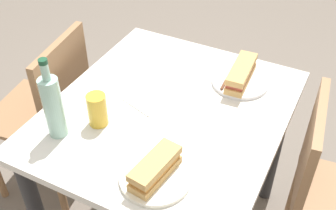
{
  "coord_description": "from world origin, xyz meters",
  "views": [
    {
      "loc": [
        -1.04,
        -0.53,
        1.74
      ],
      "look_at": [
        0.0,
        0.0,
        0.77
      ],
      "focal_mm": 44.52,
      "sensor_mm": 36.0,
      "label": 1
    }
  ],
  "objects_px": {
    "knife_near": "(141,171)",
    "dining_table": "(168,135)",
    "chair_far": "(50,110)",
    "chair_near": "(327,193)",
    "baguette_sandwich_near": "(155,168)",
    "plate_near": "(156,177)",
    "plate_far": "(240,82)",
    "knife_far": "(227,78)",
    "beer_glass": "(97,110)",
    "water_bottle": "(53,106)",
    "baguette_sandwich_far": "(241,73)"
  },
  "relations": [
    {
      "from": "baguette_sandwich_near",
      "to": "plate_far",
      "type": "distance_m",
      "value": 0.59
    },
    {
      "from": "knife_near",
      "to": "plate_far",
      "type": "height_order",
      "value": "knife_near"
    },
    {
      "from": "chair_far",
      "to": "baguette_sandwich_near",
      "type": "relative_size",
      "value": 4.48
    },
    {
      "from": "knife_near",
      "to": "baguette_sandwich_far",
      "type": "xyz_separation_m",
      "value": [
        0.59,
        -0.11,
        0.03
      ]
    },
    {
      "from": "chair_near",
      "to": "knife_far",
      "type": "distance_m",
      "value": 0.57
    },
    {
      "from": "baguette_sandwich_near",
      "to": "plate_near",
      "type": "bearing_deg",
      "value": 180.0
    },
    {
      "from": "plate_near",
      "to": "plate_far",
      "type": "relative_size",
      "value": 1.0
    },
    {
      "from": "chair_far",
      "to": "chair_near",
      "type": "xyz_separation_m",
      "value": [
        0.09,
        -1.22,
        0.0
      ]
    },
    {
      "from": "chair_near",
      "to": "plate_near",
      "type": "distance_m",
      "value": 0.69
    },
    {
      "from": "plate_near",
      "to": "chair_far",
      "type": "bearing_deg",
      "value": 65.97
    },
    {
      "from": "knife_near",
      "to": "water_bottle",
      "type": "distance_m",
      "value": 0.36
    },
    {
      "from": "plate_near",
      "to": "baguette_sandwich_near",
      "type": "distance_m",
      "value": 0.04
    },
    {
      "from": "baguette_sandwich_near",
      "to": "dining_table",
      "type": "bearing_deg",
      "value": 20.43
    },
    {
      "from": "plate_far",
      "to": "dining_table",
      "type": "bearing_deg",
      "value": 146.08
    },
    {
      "from": "beer_glass",
      "to": "chair_near",
      "type": "bearing_deg",
      "value": -70.9
    },
    {
      "from": "dining_table",
      "to": "water_bottle",
      "type": "height_order",
      "value": "water_bottle"
    },
    {
      "from": "chair_near",
      "to": "water_bottle",
      "type": "relative_size",
      "value": 2.92
    },
    {
      "from": "knife_far",
      "to": "baguette_sandwich_near",
      "type": "bearing_deg",
      "value": 178.34
    },
    {
      "from": "dining_table",
      "to": "knife_near",
      "type": "xyz_separation_m",
      "value": [
        -0.32,
        -0.07,
        0.15
      ]
    },
    {
      "from": "chair_near",
      "to": "water_bottle",
      "type": "distance_m",
      "value": 1.03
    },
    {
      "from": "dining_table",
      "to": "chair_near",
      "type": "xyz_separation_m",
      "value": [
        0.1,
        -0.61,
        -0.11
      ]
    },
    {
      "from": "plate_far",
      "to": "baguette_sandwich_far",
      "type": "relative_size",
      "value": 0.98
    },
    {
      "from": "knife_near",
      "to": "beer_glass",
      "type": "relative_size",
      "value": 1.49
    },
    {
      "from": "plate_near",
      "to": "knife_near",
      "type": "distance_m",
      "value": 0.05
    },
    {
      "from": "baguette_sandwich_near",
      "to": "beer_glass",
      "type": "relative_size",
      "value": 1.62
    },
    {
      "from": "knife_near",
      "to": "knife_far",
      "type": "height_order",
      "value": "same"
    },
    {
      "from": "chair_near",
      "to": "baguette_sandwich_far",
      "type": "relative_size",
      "value": 3.86
    },
    {
      "from": "chair_far",
      "to": "baguette_sandwich_far",
      "type": "bearing_deg",
      "value": -71.92
    },
    {
      "from": "knife_far",
      "to": "beer_glass",
      "type": "relative_size",
      "value": 1.49
    },
    {
      "from": "baguette_sandwich_near",
      "to": "beer_glass",
      "type": "xyz_separation_m",
      "value": [
        0.14,
        0.3,
        0.01
      ]
    },
    {
      "from": "knife_near",
      "to": "dining_table",
      "type": "bearing_deg",
      "value": 11.99
    },
    {
      "from": "chair_near",
      "to": "baguette_sandwich_near",
      "type": "height_order",
      "value": "chair_near"
    },
    {
      "from": "plate_near",
      "to": "water_bottle",
      "type": "height_order",
      "value": "water_bottle"
    },
    {
      "from": "dining_table",
      "to": "baguette_sandwich_near",
      "type": "bearing_deg",
      "value": -159.57
    },
    {
      "from": "chair_near",
      "to": "baguette_sandwich_far",
      "type": "height_order",
      "value": "chair_near"
    },
    {
      "from": "beer_glass",
      "to": "water_bottle",
      "type": "bearing_deg",
      "value": 138.25
    },
    {
      "from": "knife_near",
      "to": "baguette_sandwich_far",
      "type": "height_order",
      "value": "baguette_sandwich_far"
    },
    {
      "from": "baguette_sandwich_near",
      "to": "plate_far",
      "type": "height_order",
      "value": "baguette_sandwich_near"
    },
    {
      "from": "plate_near",
      "to": "knife_near",
      "type": "height_order",
      "value": "knife_near"
    },
    {
      "from": "chair_far",
      "to": "beer_glass",
      "type": "bearing_deg",
      "value": -113.84
    },
    {
      "from": "baguette_sandwich_near",
      "to": "knife_far",
      "type": "relative_size",
      "value": 1.09
    },
    {
      "from": "baguette_sandwich_near",
      "to": "baguette_sandwich_far",
      "type": "distance_m",
      "value": 0.59
    },
    {
      "from": "plate_near",
      "to": "beer_glass",
      "type": "xyz_separation_m",
      "value": [
        0.14,
        0.3,
        0.05
      ]
    },
    {
      "from": "knife_near",
      "to": "knife_far",
      "type": "bearing_deg",
      "value": -6.51
    },
    {
      "from": "baguette_sandwich_far",
      "to": "knife_near",
      "type": "bearing_deg",
      "value": 168.97
    },
    {
      "from": "knife_far",
      "to": "water_bottle",
      "type": "xyz_separation_m",
      "value": [
        -0.54,
        0.41,
        0.1
      ]
    },
    {
      "from": "knife_near",
      "to": "baguette_sandwich_far",
      "type": "relative_size",
      "value": 0.79
    },
    {
      "from": "water_bottle",
      "to": "knife_near",
      "type": "bearing_deg",
      "value": -95.78
    },
    {
      "from": "plate_far",
      "to": "baguette_sandwich_far",
      "type": "xyz_separation_m",
      "value": [
        0.0,
        0.0,
        0.04
      ]
    },
    {
      "from": "baguette_sandwich_far",
      "to": "knife_far",
      "type": "xyz_separation_m",
      "value": [
        -0.01,
        0.05,
        -0.03
      ]
    }
  ]
}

